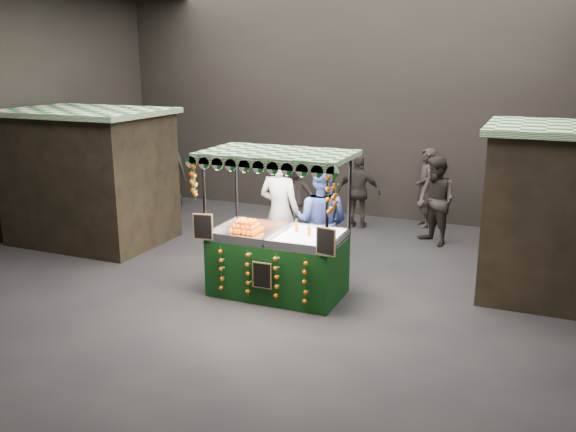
% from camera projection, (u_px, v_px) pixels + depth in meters
% --- Properties ---
extents(ground, '(12.00, 12.00, 0.00)m').
position_uv_depth(ground, '(275.00, 288.00, 9.62)').
color(ground, black).
rests_on(ground, ground).
extents(market_hall, '(12.10, 10.10, 5.05)m').
position_uv_depth(market_hall, '(273.00, 70.00, 8.76)').
color(market_hall, black).
rests_on(market_hall, ground).
extents(neighbour_stall_left, '(3.00, 2.20, 2.60)m').
position_uv_depth(neighbour_stall_left, '(90.00, 176.00, 11.83)').
color(neighbour_stall_left, black).
rests_on(neighbour_stall_left, ground).
extents(juice_stall, '(2.29, 1.35, 2.22)m').
position_uv_depth(juice_stall, '(277.00, 252.00, 9.19)').
color(juice_stall, black).
rests_on(juice_stall, ground).
extents(vendor_grey, '(0.80, 0.58, 2.05)m').
position_uv_depth(vendor_grey, '(280.00, 213.00, 10.13)').
color(vendor_grey, gray).
rests_on(vendor_grey, ground).
extents(vendor_blue, '(0.95, 0.75, 1.90)m').
position_uv_depth(vendor_blue, '(322.00, 222.00, 9.84)').
color(vendor_blue, navy).
rests_on(vendor_blue, ground).
extents(shopper_0, '(0.73, 0.66, 1.67)m').
position_uv_depth(shopper_0, '(165.00, 181.00, 13.77)').
color(shopper_0, black).
rests_on(shopper_0, ground).
extents(shopper_1, '(1.07, 1.05, 1.73)m').
position_uv_depth(shopper_1, '(436.00, 201.00, 11.68)').
color(shopper_1, '#282220').
rests_on(shopper_1, ground).
extents(shopper_2, '(0.94, 0.43, 1.57)m').
position_uv_depth(shopper_2, '(359.00, 192.00, 12.88)').
color(shopper_2, '#2D2725').
rests_on(shopper_2, ground).
extents(shopper_3, '(1.15, 0.95, 1.54)m').
position_uv_depth(shopper_3, '(295.00, 194.00, 12.69)').
color(shopper_3, '#2A2322').
rests_on(shopper_3, ground).
extents(shopper_4, '(1.11, 0.94, 1.92)m').
position_uv_depth(shopper_4, '(166.00, 170.00, 14.40)').
color(shopper_4, black).
rests_on(shopper_4, ground).
extents(shopper_6, '(0.61, 0.73, 1.70)m').
position_uv_depth(shopper_6, '(425.00, 188.00, 12.94)').
color(shopper_6, '#2B2523').
rests_on(shopper_6, ground).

